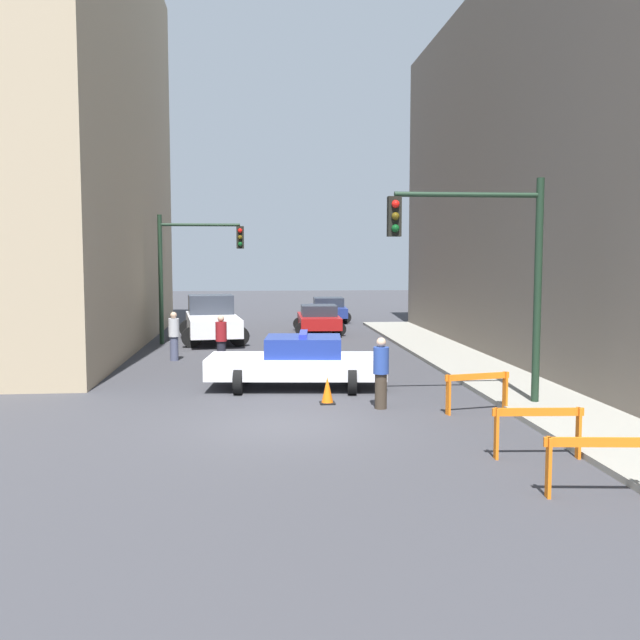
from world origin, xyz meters
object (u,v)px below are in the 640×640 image
(police_car, at_px, (298,362))
(pedestrian_sidewalk, at_px, (381,372))
(traffic_light_near, at_px, (489,256))
(barrier_back, at_px, (477,386))
(traffic_light_far, at_px, (188,260))
(pedestrian_crossing, at_px, (221,340))
(pedestrian_corner, at_px, (174,335))
(parked_car_near, at_px, (319,319))
(traffic_cone, at_px, (327,391))
(white_truck, at_px, (212,320))
(parked_car_mid, at_px, (328,309))
(barrier_mid, at_px, (538,424))
(barrier_front, at_px, (599,457))

(police_car, xyz_separation_m, pedestrian_sidewalk, (1.75, -2.71, 0.14))
(traffic_light_near, relative_size, police_car, 1.07)
(barrier_back, bearing_deg, traffic_light_far, 119.08)
(pedestrian_crossing, distance_m, pedestrian_sidewalk, 7.86)
(traffic_light_far, height_order, barrier_back, traffic_light_far)
(traffic_light_near, height_order, pedestrian_sidewalk, traffic_light_near)
(barrier_back, bearing_deg, pedestrian_corner, 130.86)
(traffic_light_near, bearing_deg, parked_car_near, 98.28)
(traffic_cone, bearing_deg, pedestrian_sidewalk, -29.23)
(white_truck, height_order, pedestrian_sidewalk, white_truck)
(pedestrian_corner, bearing_deg, police_car, -71.55)
(parked_car_near, relative_size, pedestrian_corner, 2.61)
(pedestrian_crossing, bearing_deg, parked_car_mid, 95.38)
(parked_car_near, relative_size, barrier_mid, 2.71)
(pedestrian_corner, height_order, barrier_back, pedestrian_corner)
(barrier_back, bearing_deg, traffic_cone, 158.12)
(barrier_front, bearing_deg, police_car, 112.71)
(traffic_light_near, relative_size, traffic_cone, 7.93)
(parked_car_mid, distance_m, pedestrian_sidewalk, 22.64)
(pedestrian_sidewalk, height_order, traffic_cone, pedestrian_sidewalk)
(traffic_light_near, height_order, barrier_back, traffic_light_near)
(pedestrian_sidewalk, relative_size, barrier_back, 1.05)
(police_car, xyz_separation_m, barrier_mid, (3.73, -7.05, -0.11))
(police_car, distance_m, pedestrian_sidewalk, 3.23)
(traffic_light_near, xyz_separation_m, white_truck, (-7.14, 13.89, -2.62))
(pedestrian_sidewalk, distance_m, barrier_front, 6.71)
(parked_car_near, bearing_deg, traffic_light_far, -146.79)
(pedestrian_corner, distance_m, pedestrian_sidewalk, 9.98)
(white_truck, distance_m, barrier_back, 15.94)
(white_truck, bearing_deg, police_car, -82.36)
(white_truck, relative_size, barrier_front, 3.51)
(white_truck, height_order, barrier_front, white_truck)
(pedestrian_crossing, bearing_deg, pedestrian_sidewalk, -36.40)
(parked_car_near, distance_m, barrier_back, 17.32)
(traffic_light_far, xyz_separation_m, pedestrian_sidewalk, (5.54, -13.06, -2.54))
(traffic_light_far, bearing_deg, parked_car_mid, 54.98)
(parked_car_mid, height_order, barrier_back, parked_car_mid)
(parked_car_near, height_order, barrier_mid, parked_car_near)
(pedestrian_sidewalk, distance_m, barrier_back, 2.19)
(pedestrian_corner, relative_size, traffic_cone, 2.53)
(traffic_light_far, height_order, barrier_front, traffic_light_far)
(police_car, bearing_deg, barrier_back, -125.62)
(barrier_mid, bearing_deg, white_truck, 110.09)
(parked_car_near, height_order, traffic_cone, parked_car_near)
(traffic_light_far, bearing_deg, traffic_cone, -70.61)
(parked_car_mid, xyz_separation_m, traffic_cone, (-2.33, -21.95, -0.36))
(police_car, xyz_separation_m, pedestrian_corner, (-3.87, 5.54, 0.14))
(police_car, relative_size, barrier_back, 3.08)
(pedestrian_sidewalk, relative_size, barrier_front, 1.04)
(parked_car_mid, relative_size, barrier_mid, 2.73)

